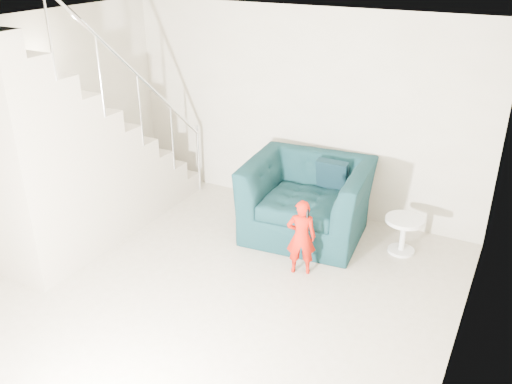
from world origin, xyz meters
TOP-DOWN VIEW (x-y plane):
  - floor at (0.00, 0.00)m, footprint 5.50×5.50m
  - ceiling at (0.00, 0.00)m, footprint 5.50×5.50m
  - back_wall at (0.00, 2.75)m, footprint 5.00×0.00m
  - right_wall at (2.50, 0.00)m, footprint 0.00×5.50m
  - armchair at (0.44, 2.01)m, footprint 1.60×1.43m
  - toddler at (0.74, 1.15)m, footprint 0.38×0.32m
  - side_table at (1.65, 2.12)m, footprint 0.45×0.45m
  - staircase at (-2.00, 0.55)m, footprint 1.02×3.03m
  - cushion at (0.64, 2.35)m, footprint 0.40×0.19m
  - throw at (-0.17, 1.90)m, footprint 0.05×0.51m
  - phone at (0.81, 1.13)m, footprint 0.02×0.05m

SIDE VIEW (x-z plane):
  - floor at x=0.00m, z-range 0.00..0.00m
  - side_table at x=1.65m, z-range 0.08..0.53m
  - toddler at x=0.74m, z-range 0.00..0.90m
  - armchair at x=0.44m, z-range 0.00..0.96m
  - throw at x=-0.17m, z-range 0.32..0.89m
  - cushion at x=0.64m, z-range 0.53..0.93m
  - phone at x=0.81m, z-range 0.73..0.83m
  - staircase at x=-2.00m, z-range -0.86..2.76m
  - right_wall at x=2.50m, z-range -1.40..4.10m
  - back_wall at x=0.00m, z-range -1.15..3.85m
  - ceiling at x=0.00m, z-range 2.70..2.70m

